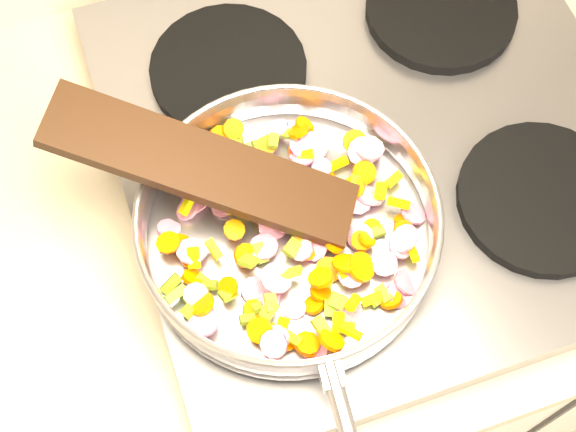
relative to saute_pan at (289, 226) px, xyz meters
name	(u,v)px	position (x,y,z in m)	size (l,w,h in m)	color
cooktop	(377,144)	(0.14, 0.10, -0.07)	(0.60, 0.60, 0.04)	#939399
grate_fl	(306,274)	(0.00, -0.04, -0.04)	(0.19, 0.19, 0.02)	black
grate_fr	(542,198)	(0.28, -0.04, -0.04)	(0.19, 0.19, 0.02)	black
grate_bl	(228,70)	(0.00, 0.24, -0.04)	(0.19, 0.19, 0.02)	black
grate_br	(441,10)	(0.28, 0.24, -0.04)	(0.19, 0.19, 0.02)	black
saute_pan	(289,226)	(0.00, 0.00, 0.00)	(0.36, 0.53, 0.06)	#9E9EA5
vegetable_heap	(289,228)	(0.00, 0.00, -0.01)	(0.30, 0.29, 0.05)	#FFEF04
wooden_spatula	(203,167)	(-0.07, 0.08, 0.04)	(0.33, 0.07, 0.02)	black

